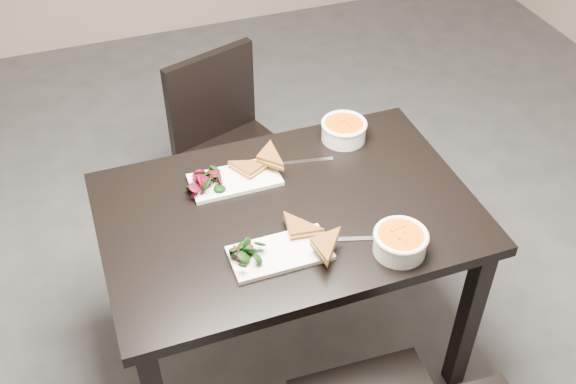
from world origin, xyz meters
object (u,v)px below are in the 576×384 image
at_px(soup_bowl_near, 400,241).
at_px(plate_far, 235,180).
at_px(plate_near, 280,253).
at_px(table, 288,230).
at_px(soup_bowl_far, 344,129).
at_px(chair_far, 229,140).

bearing_deg(soup_bowl_near, plate_far, 128.02).
bearing_deg(plate_near, soup_bowl_near, -17.08).
xyz_separation_m(table, soup_bowl_near, (0.25, -0.29, 0.14)).
bearing_deg(plate_far, plate_near, -85.26).
distance_m(table, soup_bowl_far, 0.45).
bearing_deg(chair_far, plate_near, -114.68).
relative_size(chair_far, plate_far, 2.82).
bearing_deg(chair_far, soup_bowl_near, -95.78).
height_order(table, soup_bowl_far, soup_bowl_far).
xyz_separation_m(plate_near, soup_bowl_far, (0.41, 0.47, 0.03)).
bearing_deg(chair_far, soup_bowl_far, -75.82).
xyz_separation_m(table, plate_far, (-0.12, 0.19, 0.11)).
height_order(table, soup_bowl_near, soup_bowl_near).
bearing_deg(plate_far, soup_bowl_near, -51.98).
relative_size(chair_far, soup_bowl_near, 5.13).
relative_size(plate_near, soup_bowl_far, 1.81).
relative_size(table, soup_bowl_near, 7.25).
height_order(table, plate_near, plate_near).
height_order(table, chair_far, chair_far).
height_order(table, plate_far, plate_far).
relative_size(table, plate_near, 3.99).
relative_size(plate_near, soup_bowl_near, 1.82).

